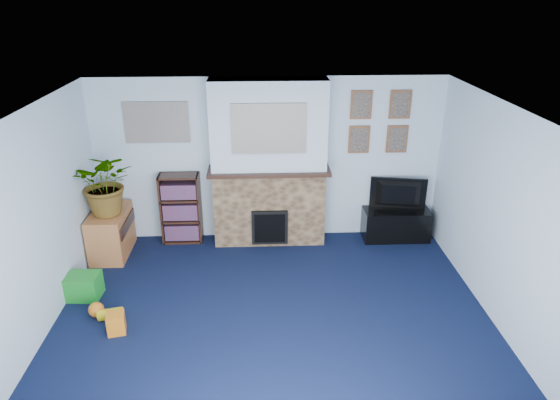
{
  "coord_description": "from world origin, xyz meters",
  "views": [
    {
      "loc": [
        -0.13,
        -4.62,
        3.53
      ],
      "look_at": [
        0.1,
        0.77,
        1.2
      ],
      "focal_mm": 32.0,
      "sensor_mm": 36.0,
      "label": 1
    }
  ],
  "objects_px": {
    "tv_stand": "(396,225)",
    "bookshelf": "(181,210)",
    "television": "(398,195)",
    "sideboard": "(111,231)"
  },
  "relations": [
    {
      "from": "television",
      "to": "bookshelf",
      "type": "height_order",
      "value": "bookshelf"
    },
    {
      "from": "television",
      "to": "sideboard",
      "type": "height_order",
      "value": "television"
    },
    {
      "from": "television",
      "to": "sideboard",
      "type": "distance_m",
      "value": 4.16
    },
    {
      "from": "television",
      "to": "sideboard",
      "type": "bearing_deg",
      "value": 14.54
    },
    {
      "from": "television",
      "to": "sideboard",
      "type": "relative_size",
      "value": 0.98
    },
    {
      "from": "tv_stand",
      "to": "television",
      "type": "relative_size",
      "value": 1.19
    },
    {
      "from": "tv_stand",
      "to": "television",
      "type": "height_order",
      "value": "television"
    },
    {
      "from": "bookshelf",
      "to": "sideboard",
      "type": "xyz_separation_m",
      "value": [
        -0.95,
        -0.36,
        -0.15
      ]
    },
    {
      "from": "tv_stand",
      "to": "sideboard",
      "type": "bearing_deg",
      "value": -176.13
    },
    {
      "from": "tv_stand",
      "to": "bookshelf",
      "type": "distance_m",
      "value": 3.2
    }
  ]
}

